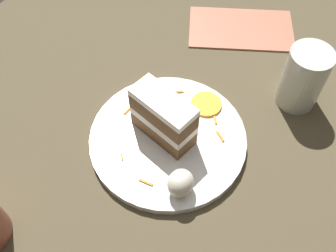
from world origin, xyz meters
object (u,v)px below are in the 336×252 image
at_px(cake_slice, 163,117).
at_px(orange_garnish, 206,104).
at_px(menu_card, 241,29).
at_px(drinking_glass, 302,81).
at_px(cream_dollop, 180,183).
at_px(plate, 168,139).

relative_size(cake_slice, orange_garnish, 2.11).
relative_size(cake_slice, menu_card, 0.53).
bearing_deg(orange_garnish, cake_slice, -21.52).
distance_m(drinking_glass, menu_card, 0.23).
distance_m(cream_dollop, menu_card, 0.43).
xyz_separation_m(orange_garnish, drinking_glass, (-0.11, 0.14, 0.04)).
bearing_deg(menu_card, cream_dollop, 164.11).
relative_size(plate, orange_garnish, 4.83).
bearing_deg(plate, cream_dollop, 41.20).
relative_size(plate, cake_slice, 2.29).
bearing_deg(cake_slice, orange_garnish, -8.41).
relative_size(drinking_glass, menu_card, 0.54).
xyz_separation_m(cream_dollop, menu_card, (-0.43, -0.08, -0.04)).
height_order(cake_slice, orange_garnish, cake_slice).
height_order(plate, drinking_glass, drinking_glass).
distance_m(cake_slice, drinking_glass, 0.28).
bearing_deg(orange_garnish, cream_dollop, 13.63).
bearing_deg(menu_card, cake_slice, 153.14).
distance_m(orange_garnish, drinking_glass, 0.18).
bearing_deg(cake_slice, drinking_glass, -27.22).
xyz_separation_m(cake_slice, cream_dollop, (0.08, 0.08, -0.02)).
bearing_deg(plate, cake_slice, -105.90).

